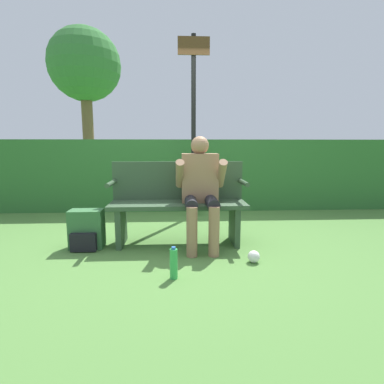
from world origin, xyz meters
The scene contains 10 objects.
ground_plane centered at (0.00, 0.00, 0.00)m, with size 40.00×40.00×0.00m, color #4C7A38.
hedge_back centered at (0.00, 1.87, 0.60)m, with size 12.00×0.41×1.20m.
park_bench centered at (0.00, 0.06, 0.47)m, with size 1.52×0.45×0.92m.
person_seated centered at (0.24, -0.06, 0.68)m, with size 0.54×0.61×1.21m.
backpack centered at (-1.00, -0.10, 0.20)m, with size 0.35×0.28×0.42m.
water_bottle centered at (-0.04, -0.90, 0.13)m, with size 0.07×0.07×0.28m.
signpost centered at (0.25, 1.33, 1.56)m, with size 0.47×0.09×2.71m.
parked_car centered at (5.26, 10.85, 0.60)m, with size 2.50×4.81×1.24m.
tree centered at (-2.54, 5.57, 3.25)m, with size 1.98×1.98×4.30m.
litter_crumple centered at (0.72, -0.59, 0.06)m, with size 0.12×0.12×0.12m.
Camera 1 is at (-0.01, -3.29, 1.11)m, focal length 28.00 mm.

